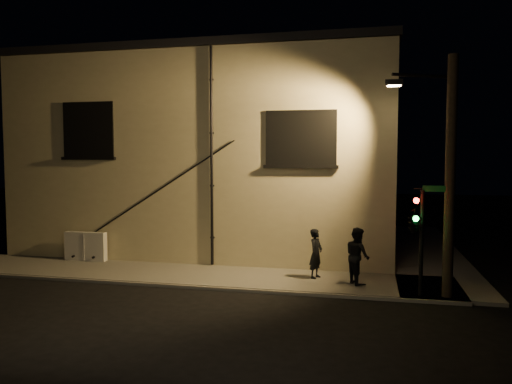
% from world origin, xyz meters
% --- Properties ---
extents(ground, '(90.00, 90.00, 0.00)m').
position_xyz_m(ground, '(0.00, 0.00, 0.00)').
color(ground, black).
extents(sidewalk, '(21.00, 16.00, 0.12)m').
position_xyz_m(sidewalk, '(1.22, 4.39, 0.06)').
color(sidewalk, slate).
rests_on(sidewalk, ground).
extents(building, '(16.20, 12.23, 8.80)m').
position_xyz_m(building, '(-3.00, 8.99, 4.40)').
color(building, beige).
rests_on(building, ground).
extents(utility_cabinet, '(1.75, 0.29, 1.15)m').
position_xyz_m(utility_cabinet, '(-7.08, 2.70, 0.70)').
color(utility_cabinet, silver).
rests_on(utility_cabinet, sidewalk).
extents(pedestrian_a, '(0.60, 0.73, 1.70)m').
position_xyz_m(pedestrian_a, '(2.30, 1.82, 0.97)').
color(pedestrian_a, black).
rests_on(pedestrian_a, sidewalk).
extents(pedestrian_b, '(1.05, 1.13, 1.87)m').
position_xyz_m(pedestrian_b, '(3.72, 1.33, 1.06)').
color(pedestrian_b, black).
rests_on(pedestrian_b, sidewalk).
extents(traffic_signal, '(1.33, 1.96, 3.33)m').
position_xyz_m(traffic_signal, '(5.40, 0.19, 2.35)').
color(traffic_signal, black).
rests_on(traffic_signal, sidewalk).
extents(streetlamp_pole, '(2.03, 1.39, 7.27)m').
position_xyz_m(streetlamp_pole, '(6.29, 0.43, 3.85)').
color(streetlamp_pole, black).
rests_on(streetlamp_pole, ground).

